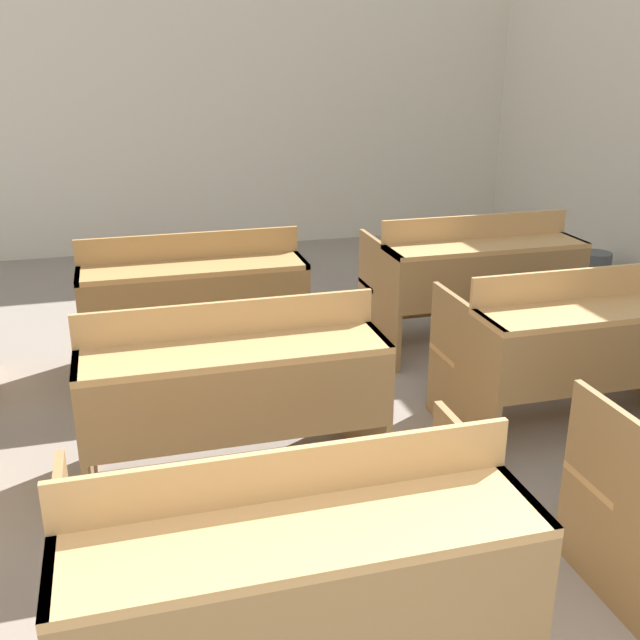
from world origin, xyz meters
TOP-DOWN VIEW (x-y plane):
  - wall_back at (0.00, 6.87)m, footprint 7.10×0.06m
  - bench_front_center at (-0.12, 1.23)m, footprint 1.28×0.76m
  - bench_second_center at (-0.10, 2.50)m, footprint 1.28×0.76m
  - bench_second_right at (1.69, 2.53)m, footprint 1.28×0.76m
  - bench_third_center at (-0.12, 3.78)m, footprint 1.28×0.76m
  - bench_third_right at (1.70, 3.78)m, footprint 1.28×0.76m
  - wastepaper_bin at (3.22, 4.59)m, footprint 0.25×0.25m

SIDE VIEW (x-z plane):
  - wastepaper_bin at x=3.22m, z-range 0.00..0.32m
  - bench_front_center at x=-0.12m, z-range 0.03..0.92m
  - bench_second_center at x=-0.10m, z-range 0.03..0.92m
  - bench_second_right at x=1.69m, z-range 0.03..0.92m
  - bench_third_center at x=-0.12m, z-range 0.03..0.92m
  - bench_third_right at x=1.70m, z-range 0.03..0.92m
  - wall_back at x=0.00m, z-range 0.00..3.02m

